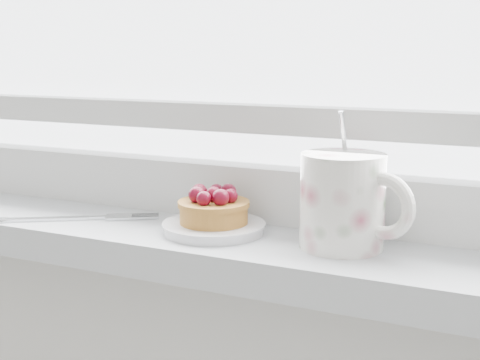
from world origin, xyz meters
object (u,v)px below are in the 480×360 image
Objects in this scene: saucer at (214,228)px; fork at (75,218)px; raspberry_tart at (214,207)px; floral_mug at (345,199)px.

saucer reaches higher than fork.
raspberry_tart is 0.16m from floral_mug.
saucer is 0.82× the size of floral_mug.
floral_mug is 0.79× the size of fork.
fork is at bearing -173.08° from saucer.
saucer is 1.45× the size of raspberry_tart.
saucer is at bearing -13.82° from raspberry_tart.
saucer is 0.03m from raspberry_tart.
fork is at bearing -175.26° from floral_mug.
floral_mug is 0.36m from fork.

